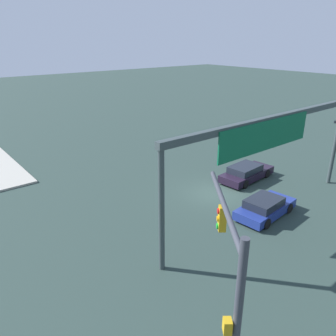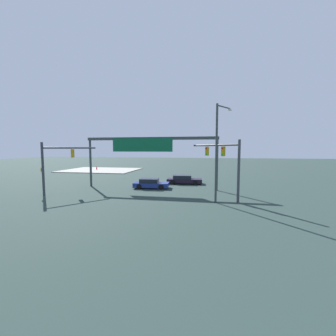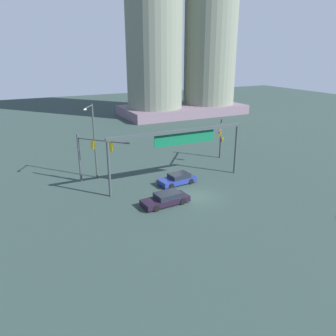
{
  "view_description": "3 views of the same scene",
  "coord_description": "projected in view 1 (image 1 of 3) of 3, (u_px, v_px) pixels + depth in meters",
  "views": [
    {
      "loc": [
        16.1,
        14.45,
        10.28
      ],
      "look_at": [
        2.28,
        -2.59,
        1.73
      ],
      "focal_mm": 35.64,
      "sensor_mm": 36.0,
      "label": 1
    },
    {
      "loc": [
        -7.29,
        30.73,
        4.91
      ],
      "look_at": [
        -1.94,
        2.55,
        2.43
      ],
      "focal_mm": 23.91,
      "sensor_mm": 36.0,
      "label": 2
    },
    {
      "loc": [
        -17.06,
        -27.6,
        14.54
      ],
      "look_at": [
        -2.31,
        1.97,
        2.92
      ],
      "focal_mm": 35.76,
      "sensor_mm": 36.0,
      "label": 3
    }
  ],
  "objects": [
    {
      "name": "overhead_sign_gantry",
      "position": [
        272.0,
        136.0,
        18.62
      ],
      "size": [
        16.5,
        0.43,
        6.33
      ],
      "color": "#343F41",
      "rests_on": "ground"
    },
    {
      "name": "sedan_car_waiting_far",
      "position": [
        246.0,
        173.0,
        25.79
      ],
      "size": [
        4.97,
        2.26,
        1.21
      ],
      "rotation": [
        0.0,
        0.0,
        3.22
      ],
      "color": "black",
      "rests_on": "ground"
    },
    {
      "name": "traffic_signal_opposite_side",
      "position": [
        230.0,
        269.0,
        10.25
      ],
      "size": [
        4.04,
        4.71,
        5.6
      ],
      "rotation": [
        0.0,
        0.0,
        -2.24
      ],
      "color": "#343740",
      "rests_on": "ground"
    },
    {
      "name": "ground_plane",
      "position": [
        216.0,
        194.0,
        23.63
      ],
      "size": [
        180.02,
        180.02,
        0.0
      ],
      "primitive_type": "plane",
      "color": "#283935"
    },
    {
      "name": "sedan_car_approaching",
      "position": [
        265.0,
        207.0,
        20.53
      ],
      "size": [
        4.47,
        2.26,
        1.21
      ],
      "rotation": [
        0.0,
        0.0,
        3.23
      ],
      "color": "navy",
      "rests_on": "ground"
    }
  ]
}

